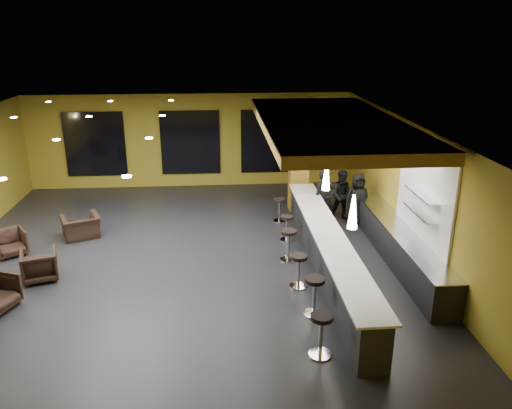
{
  "coord_description": "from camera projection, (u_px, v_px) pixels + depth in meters",
  "views": [
    {
      "loc": [
        1.01,
        -12.05,
        5.8
      ],
      "look_at": [
        2.0,
        0.5,
        1.3
      ],
      "focal_mm": 35.0,
      "sensor_mm": 36.0,
      "label": 1
    }
  ],
  "objects": [
    {
      "name": "floor",
      "position": [
        182.0,
        261.0,
        13.21
      ],
      "size": [
        12.0,
        13.0,
        0.1
      ],
      "primitive_type": "cube",
      "color": "black",
      "rests_on": "ground"
    },
    {
      "name": "ceiling",
      "position": [
        175.0,
        126.0,
        12.0
      ],
      "size": [
        12.0,
        13.0,
        0.1
      ],
      "primitive_type": "cube",
      "color": "black"
    },
    {
      "name": "wall_back",
      "position": [
        190.0,
        141.0,
        18.75
      ],
      "size": [
        12.0,
        0.1,
        3.5
      ],
      "primitive_type": "cube",
      "color": "olive",
      "rests_on": "floor"
    },
    {
      "name": "wall_front",
      "position": [
        145.0,
        359.0,
        6.45
      ],
      "size": [
        12.0,
        0.1,
        3.5
      ],
      "primitive_type": "cube",
      "color": "olive",
      "rests_on": "floor"
    },
    {
      "name": "wall_right",
      "position": [
        412.0,
        191.0,
        13.05
      ],
      "size": [
        0.1,
        13.0,
        3.5
      ],
      "primitive_type": "cube",
      "color": "olive",
      "rests_on": "floor"
    },
    {
      "name": "wood_soffit",
      "position": [
        329.0,
        124.0,
        13.29
      ],
      "size": [
        3.6,
        8.0,
        0.28
      ],
      "primitive_type": "cube",
      "color": "#AC7D32",
      "rests_on": "ceiling"
    },
    {
      "name": "window_left",
      "position": [
        95.0,
        144.0,
        18.41
      ],
      "size": [
        2.2,
        0.06,
        2.4
      ],
      "primitive_type": "cube",
      "color": "black",
      "rests_on": "wall_back"
    },
    {
      "name": "window_center",
      "position": [
        190.0,
        143.0,
        18.66
      ],
      "size": [
        2.2,
        0.06,
        2.4
      ],
      "primitive_type": "cube",
      "color": "black",
      "rests_on": "wall_back"
    },
    {
      "name": "window_right",
      "position": [
        270.0,
        141.0,
        18.89
      ],
      "size": [
        2.2,
        0.06,
        2.4
      ],
      "primitive_type": "cube",
      "color": "black",
      "rests_on": "wall_back"
    },
    {
      "name": "tile_backsplash",
      "position": [
        424.0,
        194.0,
        12.02
      ],
      "size": [
        0.06,
        3.2,
        2.4
      ],
      "primitive_type": "cube",
      "color": "white",
      "rests_on": "wall_right"
    },
    {
      "name": "bar_counter",
      "position": [
        327.0,
        253.0,
        12.36
      ],
      "size": [
        0.6,
        8.0,
        1.0
      ],
      "primitive_type": "cube",
      "color": "black",
      "rests_on": "floor"
    },
    {
      "name": "bar_top",
      "position": [
        328.0,
        234.0,
        12.18
      ],
      "size": [
        0.78,
        8.1,
        0.05
      ],
      "primitive_type": "cube",
      "color": "beige",
      "rests_on": "bar_counter"
    },
    {
      "name": "prep_counter",
      "position": [
        398.0,
        245.0,
        13.0
      ],
      "size": [
        0.7,
        6.0,
        0.86
      ],
      "primitive_type": "cube",
      "color": "black",
      "rests_on": "floor"
    },
    {
      "name": "prep_top",
      "position": [
        400.0,
        229.0,
        12.84
      ],
      "size": [
        0.72,
        6.0,
        0.03
      ],
      "primitive_type": "cube",
      "color": "silver",
      "rests_on": "prep_counter"
    },
    {
      "name": "wall_shelf_lower",
      "position": [
        420.0,
        212.0,
        11.96
      ],
      "size": [
        0.3,
        1.5,
        0.03
      ],
      "primitive_type": "cube",
      "color": "silver",
      "rests_on": "wall_right"
    },
    {
      "name": "wall_shelf_upper",
      "position": [
        422.0,
        195.0,
        11.81
      ],
      "size": [
        0.3,
        1.5,
        0.03
      ],
      "primitive_type": "cube",
      "color": "silver",
      "rests_on": "wall_right"
    },
    {
      "name": "column",
      "position": [
        299.0,
        158.0,
        16.25
      ],
      "size": [
        0.6,
        0.6,
        3.5
      ],
      "primitive_type": "cube",
      "color": "olive",
      "rests_on": "floor"
    },
    {
      "name": "pendant_0",
      "position": [
        353.0,
        212.0,
        9.85
      ],
      "size": [
        0.2,
        0.2,
        0.7
      ],
      "primitive_type": "cone",
      "color": "white",
      "rests_on": "wood_soffit"
    },
    {
      "name": "pendant_1",
      "position": [
        326.0,
        176.0,
        12.2
      ],
      "size": [
        0.2,
        0.2,
        0.7
      ],
      "primitive_type": "cone",
      "color": "white",
      "rests_on": "wood_soffit"
    },
    {
      "name": "pendant_2",
      "position": [
        308.0,
        152.0,
        14.55
      ],
      "size": [
        0.2,
        0.2,
        0.7
      ],
      "primitive_type": "cone",
      "color": "white",
      "rests_on": "wood_soffit"
    },
    {
      "name": "staff_a",
      "position": [
        324.0,
        199.0,
        15.01
      ],
      "size": [
        0.7,
        0.5,
        1.81
      ],
      "primitive_type": "imported",
      "rotation": [
        0.0,
        0.0,
        0.1
      ],
      "color": "black",
      "rests_on": "floor"
    },
    {
      "name": "staff_b",
      "position": [
        343.0,
        196.0,
        15.58
      ],
      "size": [
        0.9,
        0.76,
        1.63
      ],
      "primitive_type": "imported",
      "rotation": [
        0.0,
        0.0,
        -0.19
      ],
      "color": "black",
      "rests_on": "floor"
    },
    {
      "name": "staff_c",
      "position": [
        357.0,
        199.0,
        15.29
      ],
      "size": [
        0.8,
        0.54,
        1.61
      ],
      "primitive_type": "imported",
      "rotation": [
        0.0,
        0.0,
        0.04
      ],
      "color": "black",
      "rests_on": "floor"
    },
    {
      "name": "armchair_b",
      "position": [
        40.0,
        265.0,
        12.04
      ],
      "size": [
        1.01,
        1.02,
        0.74
      ],
      "primitive_type": "imported",
      "rotation": [
        0.0,
        0.0,
        3.45
      ],
      "color": "black",
      "rests_on": "floor"
    },
    {
      "name": "armchair_c",
      "position": [
        10.0,
        243.0,
        13.33
      ],
      "size": [
        1.04,
        1.05,
        0.7
      ],
      "primitive_type": "imported",
      "rotation": [
        0.0,
        0.0,
        0.59
      ],
      "color": "black",
      "rests_on": "floor"
    },
    {
      "name": "armchair_d",
      "position": [
        81.0,
        227.0,
        14.45
      ],
      "size": [
        1.28,
        1.21,
        0.66
      ],
      "primitive_type": "imported",
      "rotation": [
        0.0,
        0.0,
        3.54
      ],
      "color": "black",
      "rests_on": "floor"
    },
    {
      "name": "bar_stool_0",
      "position": [
        321.0,
        330.0,
        9.16
      ],
      "size": [
        0.44,
        0.44,
        0.86
      ],
      "rotation": [
        0.0,
        0.0,
        -0.06
      ],
      "color": "silver",
      "rests_on": "floor"
    },
    {
      "name": "bar_stool_1",
      "position": [
        315.0,
        291.0,
        10.47
      ],
      "size": [
        0.44,
        0.44,
        0.87
      ],
      "rotation": [
        0.0,
        0.0,
        -0.42
      ],
      "color": "silver",
      "rests_on": "floor"
    },
    {
      "name": "bar_stool_2",
      "position": [
        299.0,
        267.0,
        11.62
      ],
      "size": [
        0.41,
        0.41,
        0.81
      ],
      "rotation": [
        0.0,
        0.0,
        -0.21
      ],
      "color": "silver",
      "rests_on": "floor"
    },
    {
      "name": "bar_stool_3",
      "position": [
        288.0,
        241.0,
        12.96
      ],
      "size": [
        0.43,
        0.43,
        0.84
      ],
      "rotation": [
        0.0,
        0.0,
        0.22
      ],
      "color": "silver",
      "rests_on": "floor"
    },
    {
      "name": "bar_stool_4",
      "position": [
        287.0,
        225.0,
        14.19
      ],
      "size": [
        0.38,
        0.38,
        0.75
      ],
      "rotation": [
        0.0,
        0.0,
        0.14
      ],
      "color": "silver",
      "rests_on": "floor"
    },
    {
      "name": "bar_stool_5",
      "position": [
        279.0,
        207.0,
        15.59
      ],
      "size": [
        0.38,
        0.38,
        0.75
      ],
      "rotation": [
        0.0,
        0.0,
        0.32
      ],
      "color": "silver",
      "rests_on": "floor"
    }
  ]
}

